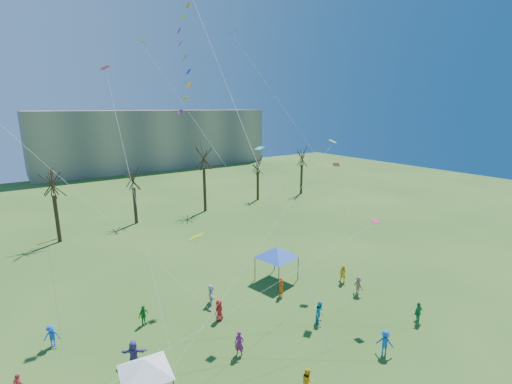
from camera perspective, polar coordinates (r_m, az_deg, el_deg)
distant_building at (r=99.88m, az=-15.67°, el=8.16°), size 60.00×14.00×15.00m
bare_tree_row at (r=49.93m, az=-20.54°, el=1.94°), size 67.18×7.97×10.75m
big_box_kite at (r=20.28m, az=-10.39°, el=22.48°), size 3.07×5.88×23.58m
canopy_tent_white at (r=22.10m, az=-17.38°, el=-25.03°), size 3.64×3.64×2.75m
canopy_tent_blue at (r=33.46m, az=3.34°, el=-9.56°), size 4.32×4.32×3.31m
festival_crowd at (r=25.49m, az=-4.28°, el=-22.71°), size 25.96×14.62×1.81m
small_kites_aloft at (r=25.47m, az=-5.72°, el=6.90°), size 28.73×17.68×33.12m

